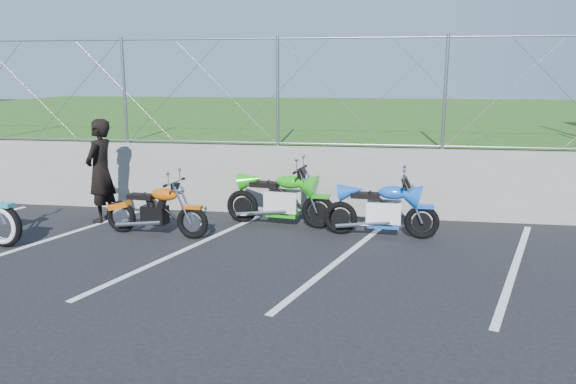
% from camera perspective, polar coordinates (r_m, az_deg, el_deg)
% --- Properties ---
extents(ground, '(90.00, 90.00, 0.00)m').
position_cam_1_polar(ground, '(7.86, -12.79, -7.95)').
color(ground, black).
rests_on(ground, ground).
extents(retaining_wall, '(30.00, 0.22, 1.30)m').
position_cam_1_polar(retaining_wall, '(10.90, -6.21, 1.43)').
color(retaining_wall, slate).
rests_on(retaining_wall, ground).
extents(grass_field, '(30.00, 20.00, 1.30)m').
position_cam_1_polar(grass_field, '(20.63, 1.05, 6.51)').
color(grass_field, '#255015').
rests_on(grass_field, ground).
extents(chain_link_fence, '(28.00, 0.03, 2.00)m').
position_cam_1_polar(chain_link_fence, '(10.72, -6.41, 10.13)').
color(chain_link_fence, gray).
rests_on(chain_link_fence, retaining_wall).
extents(parking_lines, '(18.29, 4.31, 0.01)m').
position_cam_1_polar(parking_lines, '(8.43, -2.61, -6.24)').
color(parking_lines, silver).
rests_on(parking_lines, ground).
extents(naked_orange, '(1.87, 0.63, 0.93)m').
position_cam_1_polar(naked_orange, '(9.47, -13.16, -2.01)').
color(naked_orange, black).
rests_on(naked_orange, ground).
extents(sportbike_green, '(1.99, 0.71, 1.03)m').
position_cam_1_polar(sportbike_green, '(9.82, -0.70, -0.90)').
color(sportbike_green, black).
rests_on(sportbike_green, ground).
extents(sportbike_blue, '(1.88, 0.67, 0.97)m').
position_cam_1_polar(sportbike_blue, '(9.30, 9.57, -1.98)').
color(sportbike_blue, black).
rests_on(sportbike_blue, ground).
extents(person_standing, '(0.50, 0.71, 1.85)m').
position_cam_1_polar(person_standing, '(10.58, -18.53, 2.06)').
color(person_standing, black).
rests_on(person_standing, ground).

